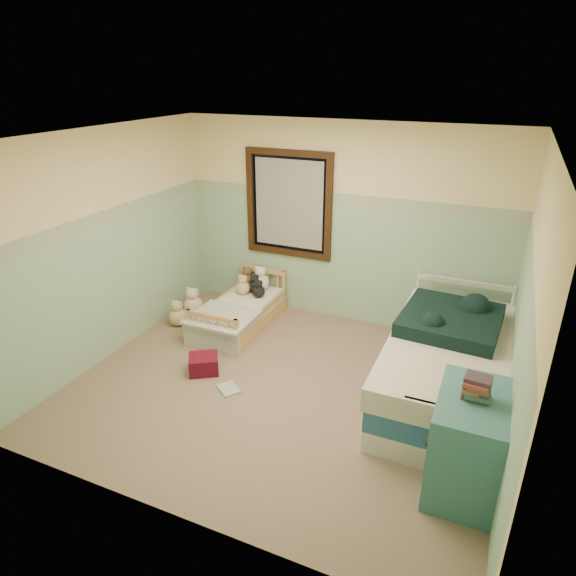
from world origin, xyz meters
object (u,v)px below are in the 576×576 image
at_px(toddler_bed_frame, 240,319).
at_px(red_pillow, 204,364).
at_px(plush_floor_cream, 193,305).
at_px(floor_book, 229,389).
at_px(plush_floor_tan, 178,317).
at_px(twin_bed_frame, 444,389).
at_px(dresser, 467,443).

bearing_deg(toddler_bed_frame, red_pillow, -81.77).
bearing_deg(red_pillow, plush_floor_cream, 127.73).
distance_m(toddler_bed_frame, floor_book, 1.44).
bearing_deg(red_pillow, plush_floor_tan, 138.21).
bearing_deg(plush_floor_cream, toddler_bed_frame, -1.27).
distance_m(twin_bed_frame, floor_book, 2.17).
bearing_deg(plush_floor_tan, dresser, -20.53).
bearing_deg(plush_floor_cream, floor_book, -45.74).
bearing_deg(dresser, red_pillow, 168.39).
height_order(toddler_bed_frame, red_pillow, red_pillow).
relative_size(toddler_bed_frame, twin_bed_frame, 0.64).
bearing_deg(twin_bed_frame, dresser, -75.56).
xyz_separation_m(red_pillow, floor_book, (0.41, -0.19, -0.09)).
distance_m(toddler_bed_frame, twin_bed_frame, 2.68).
height_order(dresser, red_pillow, dresser).
bearing_deg(floor_book, toddler_bed_frame, 149.34).
distance_m(toddler_bed_frame, red_pillow, 1.13).
bearing_deg(plush_floor_tan, red_pillow, -41.79).
distance_m(toddler_bed_frame, plush_floor_cream, 0.72).
bearing_deg(toddler_bed_frame, plush_floor_tan, -155.88).
bearing_deg(plush_floor_tan, floor_book, -37.09).
relative_size(plush_floor_cream, plush_floor_tan, 1.12).
bearing_deg(plush_floor_cream, red_pillow, -52.27).
relative_size(twin_bed_frame, dresser, 2.65).
height_order(toddler_bed_frame, plush_floor_tan, plush_floor_tan).
xyz_separation_m(toddler_bed_frame, twin_bed_frame, (2.61, -0.58, 0.02)).
xyz_separation_m(twin_bed_frame, dresser, (0.29, -1.11, 0.30)).
bearing_deg(twin_bed_frame, plush_floor_tan, 175.70).
bearing_deg(floor_book, twin_bed_frame, 55.51).
relative_size(dresser, red_pillow, 2.64).
xyz_separation_m(plush_floor_cream, floor_book, (1.29, -1.33, -0.12)).
height_order(plush_floor_cream, floor_book, plush_floor_cream).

